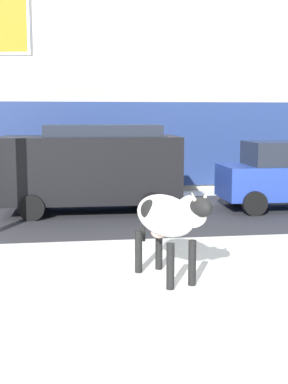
% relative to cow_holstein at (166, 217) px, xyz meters
% --- Properties ---
extents(ground_plane, '(120.00, 120.00, 0.00)m').
position_rel_cow_holstein_xyz_m(ground_plane, '(-0.06, -1.52, -1.00)').
color(ground_plane, white).
extents(road_strip, '(60.00, 5.60, 0.01)m').
position_rel_cow_holstein_xyz_m(road_strip, '(-0.06, 5.56, -1.00)').
color(road_strip, '#333338').
rests_on(road_strip, ground).
extents(building_facade, '(44.00, 6.10, 13.00)m').
position_rel_cow_holstein_xyz_m(building_facade, '(-0.06, 12.62, 5.48)').
color(building_facade, '#BCB29E').
rests_on(building_facade, ground).
extents(cow_holstein, '(1.07, 1.92, 1.54)m').
position_rel_cow_holstein_xyz_m(cow_holstein, '(0.00, 0.00, 0.00)').
color(cow_holstein, silver).
rests_on(cow_holstein, ground).
extents(car_black_van, '(4.63, 2.19, 2.32)m').
position_rel_cow_holstein_xyz_m(car_black_van, '(-0.83, 6.02, 0.24)').
color(car_black_van, black).
rests_on(car_black_van, ground).
extents(car_blue_hatchback, '(3.53, 1.97, 1.86)m').
position_rel_cow_holstein_xyz_m(car_blue_hatchback, '(4.39, 5.75, -0.07)').
color(car_blue_hatchback, '#233D9E').
rests_on(car_blue_hatchback, ground).
extents(pedestrian_near_billboard, '(0.36, 0.24, 1.73)m').
position_rel_cow_holstein_xyz_m(pedestrian_near_billboard, '(-3.38, 8.25, -0.12)').
color(pedestrian_near_billboard, '#282833').
rests_on(pedestrian_near_billboard, ground).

